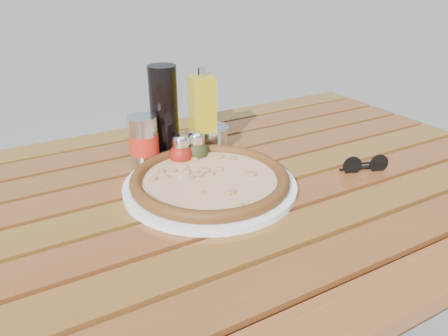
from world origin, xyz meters
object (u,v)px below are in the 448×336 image
pizza (210,179)px  dark_bottle (164,112)px  sunglasses (365,165)px  olive_oil_cruet (202,115)px  parmesan_tin (210,138)px  plate (210,186)px  table (228,215)px  pepper_shaker (181,152)px  oregano_shaker (196,149)px  soda_can (144,142)px

pizza → dark_bottle: size_ratio=1.76×
sunglasses → olive_oil_cruet: bearing=152.9°
olive_oil_cruet → parmesan_tin: size_ratio=1.91×
plate → sunglasses: size_ratio=3.27×
table → dark_bottle: bearing=104.4°
table → dark_bottle: (-0.05, 0.21, 0.19)m
sunglasses → parmesan_tin: bearing=149.8°
dark_bottle → pepper_shaker: bearing=-88.2°
table → olive_oil_cruet: bearing=79.4°
plate → olive_oil_cruet: (0.08, 0.18, 0.09)m
pizza → sunglasses: bearing=-16.2°
olive_oil_cruet → parmesan_tin: olive_oil_cruet is taller
oregano_shaker → soda_can: bearing=154.5°
pepper_shaker → parmesan_tin: bearing=30.8°
dark_bottle → sunglasses: size_ratio=2.00×
pizza → olive_oil_cruet: olive_oil_cruet is taller
plate → sunglasses: sunglasses is taller
table → parmesan_tin: bearing=73.5°
dark_bottle → sunglasses: bearing=-41.1°
pizza → oregano_shaker: oregano_shaker is taller
pepper_shaker → parmesan_tin: (0.11, 0.06, -0.01)m
soda_can → parmesan_tin: soda_can is taller
table → pepper_shaker: size_ratio=17.07×
pepper_shaker → sunglasses: bearing=-32.8°
table → olive_oil_cruet: size_ratio=6.67×
table → soda_can: bearing=123.8°
pepper_shaker → sunglasses: 0.42m
soda_can → parmesan_tin: size_ratio=1.09×
plate → pepper_shaker: pepper_shaker is taller
olive_oil_cruet → sunglasses: olive_oil_cruet is taller
soda_can → sunglasses: bearing=-33.5°
pizza → pepper_shaker: pepper_shaker is taller
pizza → sunglasses: size_ratio=3.53×
soda_can → olive_oil_cruet: bearing=2.8°
table → oregano_shaker: 0.17m
pepper_shaker → soda_can: (-0.07, 0.05, 0.02)m
plate → parmesan_tin: 0.22m
olive_oil_cruet → sunglasses: bearing=-47.1°
pizza → parmesan_tin: bearing=62.1°
parmesan_tin → sunglasses: (0.24, -0.29, -0.01)m
table → soda_can: (-0.12, 0.18, 0.13)m
pepper_shaker → soda_can: size_ratio=0.68×
plate → soda_can: (-0.08, 0.18, 0.05)m
pepper_shaker → oregano_shaker: (0.04, -0.00, 0.00)m
table → plate: size_ratio=3.89×
pepper_shaker → dark_bottle: (-0.00, 0.08, 0.07)m
plate → parmesan_tin: parmesan_tin is taller
oregano_shaker → pizza: bearing=-104.1°
table → dark_bottle: dark_bottle is taller
soda_can → dark_bottle: bearing=25.2°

